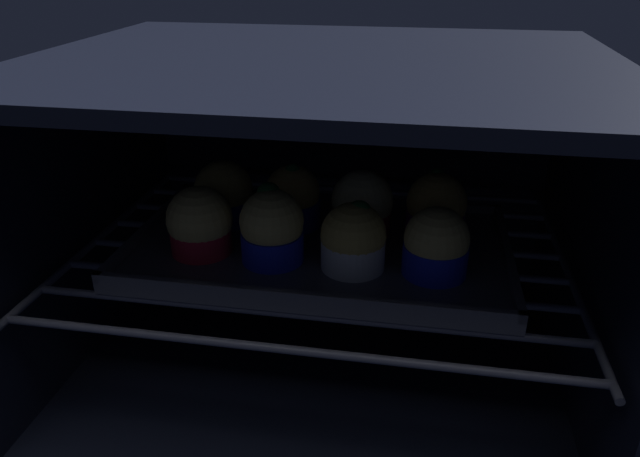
% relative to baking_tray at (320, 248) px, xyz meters
% --- Properties ---
extents(oven_cavity, '(0.59, 0.47, 0.37)m').
position_rel_baking_tray_xyz_m(oven_cavity, '(0.00, 0.06, 0.02)').
color(oven_cavity, black).
rests_on(oven_cavity, ground).
extents(oven_rack, '(0.55, 0.42, 0.01)m').
position_rel_baking_tray_xyz_m(oven_rack, '(0.00, 0.02, -0.01)').
color(oven_rack, '#444756').
rests_on(oven_rack, oven_cavity).
extents(baking_tray, '(0.41, 0.25, 0.02)m').
position_rel_baking_tray_xyz_m(baking_tray, '(0.00, 0.00, 0.00)').
color(baking_tray, '#4C4C51').
rests_on(baking_tray, oven_rack).
extents(muffin_row0_col0, '(0.07, 0.07, 0.07)m').
position_rel_baking_tray_xyz_m(muffin_row0_col0, '(-0.12, -0.04, 0.04)').
color(muffin_row0_col0, red).
rests_on(muffin_row0_col0, baking_tray).
extents(muffin_row0_col1, '(0.07, 0.07, 0.08)m').
position_rel_baking_tray_xyz_m(muffin_row0_col1, '(-0.04, -0.04, 0.04)').
color(muffin_row0_col1, '#1928B7').
rests_on(muffin_row0_col1, baking_tray).
extents(muffin_row0_col2, '(0.07, 0.07, 0.07)m').
position_rel_baking_tray_xyz_m(muffin_row0_col2, '(0.04, -0.05, 0.04)').
color(muffin_row0_col2, silver).
rests_on(muffin_row0_col2, baking_tray).
extents(muffin_row0_col3, '(0.07, 0.07, 0.07)m').
position_rel_baking_tray_xyz_m(muffin_row0_col3, '(0.13, -0.04, 0.04)').
color(muffin_row0_col3, '#1928B7').
rests_on(muffin_row0_col3, baking_tray).
extents(muffin_row1_col0, '(0.07, 0.07, 0.08)m').
position_rel_baking_tray_xyz_m(muffin_row1_col0, '(-0.12, 0.04, 0.04)').
color(muffin_row1_col0, '#1928B7').
rests_on(muffin_row1_col0, baking_tray).
extents(muffin_row1_col1, '(0.07, 0.07, 0.08)m').
position_rel_baking_tray_xyz_m(muffin_row1_col1, '(-0.04, 0.05, 0.04)').
color(muffin_row1_col1, '#1928B7').
rests_on(muffin_row1_col1, baking_tray).
extents(muffin_row1_col2, '(0.07, 0.07, 0.08)m').
position_rel_baking_tray_xyz_m(muffin_row1_col2, '(0.04, 0.04, 0.04)').
color(muffin_row1_col2, red).
rests_on(muffin_row1_col2, baking_tray).
extents(muffin_row1_col3, '(0.07, 0.07, 0.08)m').
position_rel_baking_tray_xyz_m(muffin_row1_col3, '(0.13, 0.04, 0.04)').
color(muffin_row1_col3, '#7A238C').
rests_on(muffin_row1_col3, baking_tray).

